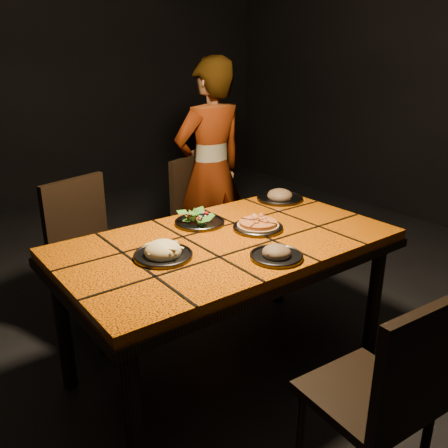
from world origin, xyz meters
TOP-DOWN VIEW (x-y plane):
  - room_shell at (0.00, 0.00)m, footprint 6.04×7.04m
  - dining_table at (0.00, 0.00)m, footprint 1.62×0.92m
  - chair_near at (-0.04, -0.96)m, footprint 0.42×0.42m
  - chair_far_left at (-0.39, 0.81)m, footprint 0.52×0.52m
  - chair_far_right at (0.53, 1.02)m, footprint 0.53×0.53m
  - diner at (0.63, 1.02)m, footprint 0.58×0.38m
  - plate_pizza at (0.20, 0.01)m, footprint 0.29×0.29m
  - plate_pasta at (-0.36, -0.00)m, footprint 0.26×0.26m
  - plate_salad at (0.01, 0.25)m, footprint 0.26×0.26m
  - plate_mushroom_a at (0.03, -0.31)m, footprint 0.23×0.23m
  - plate_mushroom_b at (0.64, 0.31)m, footprint 0.28×0.28m

SIDE VIEW (x-z plane):
  - chair_near at x=-0.04m, z-range 0.06..0.94m
  - chair_far_right at x=0.53m, z-range 0.07..0.96m
  - chair_far_left at x=-0.39m, z-range 0.07..0.99m
  - dining_table at x=0.00m, z-range 0.30..1.05m
  - plate_pizza at x=0.20m, z-range 0.75..0.79m
  - plate_mushroom_a at x=0.03m, z-range 0.73..0.81m
  - plate_pasta at x=-0.36m, z-range 0.73..0.82m
  - plate_mushroom_b at x=0.64m, z-range 0.73..0.82m
  - plate_salad at x=0.01m, z-range 0.74..0.81m
  - diner at x=0.63m, z-range 0.00..1.58m
  - room_shell at x=0.00m, z-range -0.04..3.04m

